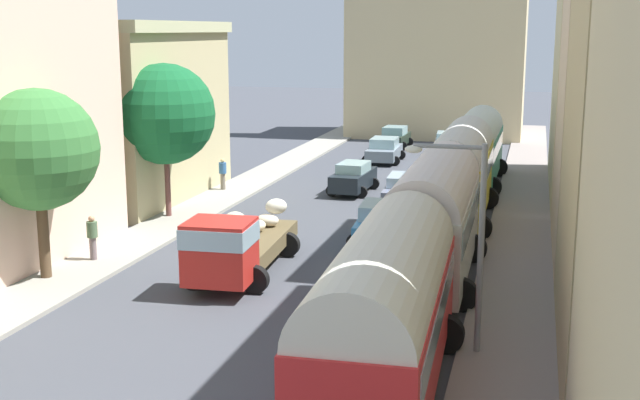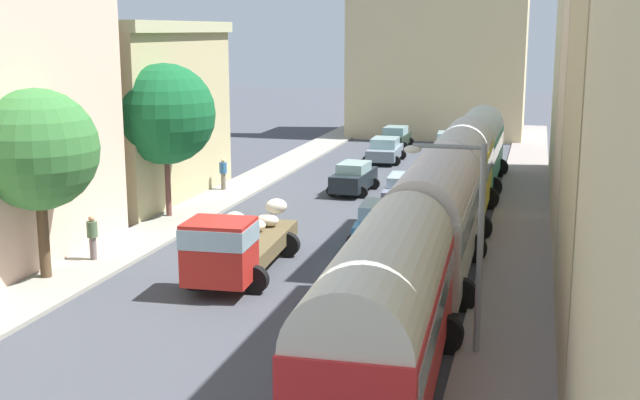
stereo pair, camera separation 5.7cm
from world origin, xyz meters
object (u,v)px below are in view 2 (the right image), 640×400
Objects in this scene: car_3 at (380,223)px; pedestrian_0 at (223,173)px; parked_bus_2 at (460,169)px; parked_bus_0 at (384,306)px; streetlamp_near at (467,227)px; car_2 at (395,137)px; car_4 at (404,191)px; car_5 at (449,144)px; cargo_truck_0 at (236,244)px; pedestrian_2 at (92,236)px; parked_bus_1 at (434,214)px; car_1 at (385,150)px; car_0 at (354,178)px; parked_bus_3 at (476,145)px.

car_3 is 12.58m from pedestrian_0.
parked_bus_2 reaches higher than pedestrian_0.
parked_bus_0 is 3.54m from streetlamp_near.
streetlamp_near is (8.15, -37.07, 2.64)m from car_2.
car_4 is 1.05× the size of car_5.
cargo_truck_0 is 4.29× the size of pedestrian_0.
cargo_truck_0 is at bearing -97.67° from car_5.
cargo_truck_0 is 4.26× the size of pedestrian_2.
parked_bus_0 is 40.55m from car_2.
cargo_truck_0 is 1.36× the size of streetlamp_near.
car_5 reaches higher than car_2.
parked_bus_1 reaches higher than car_1.
pedestrian_0 is at bearing 134.51° from parked_bus_1.
car_3 is at bearing 120.00° from parked_bus_1.
car_1 is (-6.13, 33.39, -1.37)m from parked_bus_0.
parked_bus_0 is 23.91m from car_0.
car_4 reaches higher than car_3.
car_4 reaches higher than car_2.
car_0 is 0.73× the size of streetlamp_near.
parked_bus_3 is at bearing 33.37° from car_0.
cargo_truck_0 reaches higher than pedestrian_2.
parked_bus_3 reaches higher than car_2.
car_0 is 14.25m from car_5.
pedestrian_0 is at bearing 119.85° from parked_bus_0.
car_0 is at bearing 104.19° from parked_bus_0.
parked_bus_3 is at bearing 90.00° from parked_bus_0.
streetlamp_near is at bearing -20.70° from pedestrian_2.
car_3 is at bearing -90.57° from car_5.
car_1 is at bearing 100.40° from parked_bus_0.
car_0 is 0.95× the size of car_4.
car_0 is at bearing 12.98° from pedestrian_0.
streetlamp_near reaches higher than parked_bus_0.
car_1 is at bearing 76.80° from pedestrian_2.
car_5 is (4.13, -3.00, 0.04)m from car_2.
car_0 is 0.97× the size of car_3.
parked_bus_1 is 15.38m from car_0.
parked_bus_0 reaches higher than parked_bus_3.
parked_bus_1 reaches higher than car_2.
car_0 is 2.29× the size of pedestrian_2.
parked_bus_1 is (0.00, 9.00, 0.17)m from parked_bus_0.
parked_bus_0 is 33.97m from car_1.
parked_bus_1 is at bearing -84.99° from car_5.
parked_bus_2 is 2.59× the size of car_2.
cargo_truck_0 is at bearing -5.04° from pedestrian_2.
car_0 is at bearing -146.63° from parked_bus_3.
car_3 is at bearing 30.81° from pedestrian_2.
parked_bus_2 is at bearing 58.41° from cargo_truck_0.
parked_bus_1 reaches higher than car_5.
car_3 reaches higher than car_1.
car_1 is (-6.13, 15.39, -1.57)m from parked_bus_2.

